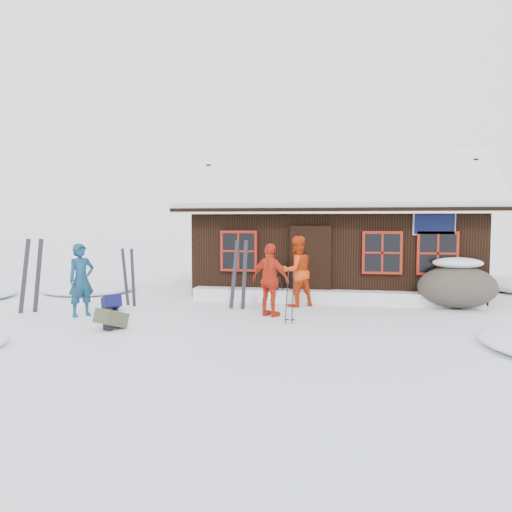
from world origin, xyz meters
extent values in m
plane|color=white|center=(0.00, 0.00, 0.00)|extent=(120.00, 120.00, 0.00)
cube|color=black|center=(1.50, 5.00, 1.25)|extent=(8.00, 5.00, 2.50)
cube|color=black|center=(1.50, 3.52, 3.35)|extent=(8.90, 3.14, 1.88)
cube|color=black|center=(1.50, 6.47, 3.35)|extent=(8.90, 3.14, 1.88)
cube|color=white|center=(1.50, 3.52, 3.49)|extent=(8.72, 3.07, 1.86)
cube|color=white|center=(1.50, 6.47, 3.49)|extent=(8.72, 3.07, 1.86)
cube|color=white|center=(1.50, 5.00, 4.22)|extent=(8.81, 0.22, 0.14)
cube|color=silver|center=(1.50, 2.05, 2.48)|extent=(8.90, 0.10, 0.20)
cube|color=black|center=(0.90, 2.45, 1.00)|extent=(1.00, 0.10, 2.00)
cube|color=black|center=(4.10, 2.42, 2.15)|extent=(1.00, 0.06, 0.60)
cube|color=maroon|center=(-1.10, 2.44, 1.35)|extent=(1.04, 0.10, 1.14)
cube|color=black|center=(-1.10, 2.40, 1.35)|extent=(0.90, 0.04, 1.00)
cube|color=maroon|center=(2.80, 2.44, 1.35)|extent=(1.04, 0.10, 1.14)
cube|color=black|center=(2.80, 2.40, 1.35)|extent=(0.90, 0.04, 1.00)
cube|color=maroon|center=(4.20, 2.44, 1.35)|extent=(1.04, 0.10, 1.14)
cube|color=black|center=(4.20, 2.40, 1.35)|extent=(0.90, 0.04, 1.00)
cube|color=white|center=(1.50, 2.25, 0.17)|extent=(7.60, 0.60, 0.35)
ellipsoid|color=white|center=(-6.00, 3.00, 0.00)|extent=(2.80, 2.80, 0.34)
imported|color=navy|center=(-4.08, -0.74, 0.84)|extent=(0.68, 0.73, 1.67)
imported|color=red|center=(0.62, 1.54, 0.90)|extent=(1.11, 1.07, 1.81)
imported|color=red|center=(0.19, 0.04, 0.84)|extent=(1.06, 0.80, 1.68)
imported|color=black|center=(-0.03, 2.13, 0.48)|extent=(0.56, 0.54, 0.97)
ellipsoid|color=#4E483F|center=(4.62, 2.03, 0.53)|extent=(1.94, 1.45, 1.06)
ellipsoid|color=white|center=(4.62, 2.03, 1.00)|extent=(1.22, 0.88, 0.27)
cube|color=black|center=(-5.64, -0.60, 0.86)|extent=(0.25, 0.25, 1.82)
cube|color=black|center=(-5.36, -0.48, 0.86)|extent=(0.34, 0.08, 1.82)
cube|color=black|center=(-3.76, 0.84, 0.72)|extent=(0.21, 0.07, 1.53)
cube|color=black|center=(-3.52, 0.78, 0.72)|extent=(0.18, 0.13, 1.53)
cube|color=black|center=(-0.86, 0.88, 0.83)|extent=(0.27, 0.08, 1.77)
cube|color=black|center=(-0.58, 0.79, 0.83)|extent=(0.23, 0.17, 1.77)
cylinder|color=black|center=(0.66, -0.67, 0.56)|extent=(0.08, 0.11, 1.20)
cylinder|color=black|center=(0.78, -0.67, 0.56)|extent=(0.08, 0.11, 1.20)
cube|color=#101044|center=(-3.73, 0.01, 0.14)|extent=(0.64, 0.66, 0.28)
cube|color=#40422F|center=(-2.76, -1.91, 0.15)|extent=(0.60, 0.67, 0.30)
camera|label=1|loc=(1.99, -11.14, 2.18)|focal=35.00mm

